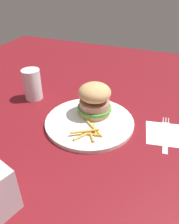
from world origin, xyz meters
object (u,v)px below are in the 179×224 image
Objects in this scene: plate at (90,122)px; drink_glass at (33,85)px; fork at (166,133)px; fries_pile at (90,132)px; napkin at (165,134)px; sandwich at (95,99)px.

plate is 0.26m from drink_glass.
plate is at bearing -170.90° from fork.
fries_pile reaches higher than napkin.
sandwich reaches higher than napkin.
napkin is at bearing 25.22° from fries_pile.
fork is at bearing -1.94° from sandwich.
sandwich is at bearing 91.02° from plate.
drink_glass is (-0.25, 0.03, -0.01)m from sandwich.
fork reaches higher than napkin.
drink_glass reaches higher than plate.
drink_glass is (-0.47, 0.03, 0.05)m from fork.
plate is 2.52× the size of sandwich.
fries_pile is 0.56× the size of fork.
napkin is at bearing -4.39° from drink_glass.
sandwich is at bearing -6.23° from drink_glass.
sandwich is 0.25m from drink_glass.
fries_pile is 0.89× the size of drink_glass.
napkin is 0.00m from fork.
fork is 1.58× the size of drink_glass.
napkin is at bearing 8.70° from plate.
plate is 1.56× the size of fork.
drink_glass is at bearing 175.80° from fork.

